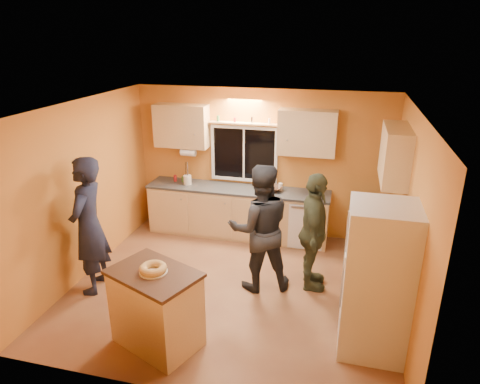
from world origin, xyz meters
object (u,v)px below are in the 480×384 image
(person_center, at_px, (260,228))
(person_right, at_px, (313,233))
(person_left, at_px, (89,226))
(refrigerator, at_px, (377,281))
(island, at_px, (156,308))

(person_center, distance_m, person_right, 0.75)
(person_left, bearing_deg, person_right, 96.65)
(person_left, relative_size, person_right, 1.14)
(refrigerator, xyz_separation_m, person_right, (-0.79, 1.13, -0.04))
(person_center, bearing_deg, person_right, 173.14)
(island, relative_size, person_center, 0.64)
(island, relative_size, person_left, 0.60)
(refrigerator, bearing_deg, person_right, 125.14)
(person_left, bearing_deg, refrigerator, 76.78)
(person_center, bearing_deg, person_left, -5.22)
(refrigerator, relative_size, person_left, 0.92)
(person_left, bearing_deg, island, 49.37)
(person_left, bearing_deg, person_center, 97.04)
(refrigerator, bearing_deg, person_left, 175.08)
(refrigerator, relative_size, person_right, 1.05)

